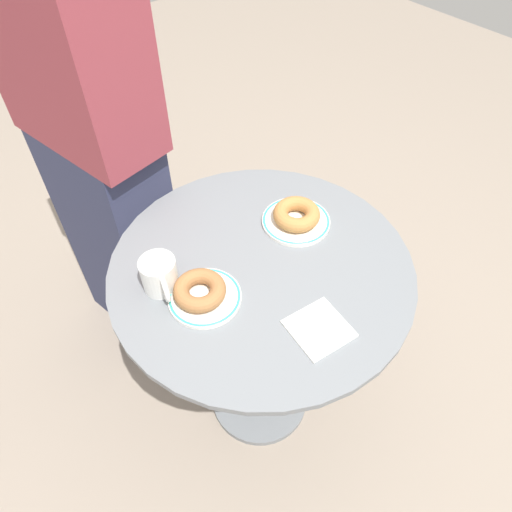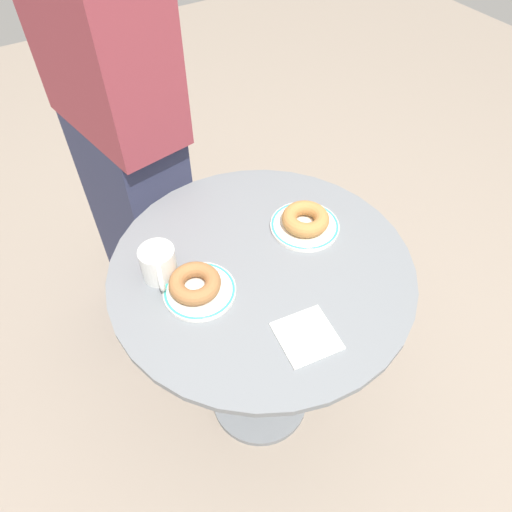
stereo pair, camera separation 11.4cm
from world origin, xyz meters
name	(u,v)px [view 1 (the left image)]	position (x,y,z in m)	size (l,w,h in m)	color
ground_plane	(260,400)	(0.00, 0.00, -0.01)	(7.00, 7.00, 0.02)	gray
cafe_table	(261,312)	(0.00, 0.00, 0.56)	(0.76, 0.76, 0.76)	slate
plate_left	(205,297)	(-0.17, 0.01, 0.77)	(0.17, 0.17, 0.01)	white
plate_right	(296,221)	(0.17, 0.05, 0.77)	(0.18, 0.18, 0.01)	white
donut_cinnamon	(200,290)	(-0.18, 0.01, 0.79)	(0.12, 0.12, 0.04)	#A36B3D
donut_old_fashioned	(297,214)	(0.17, 0.05, 0.79)	(0.13, 0.13, 0.04)	#BC7F42
paper_napkin	(319,329)	(-0.02, -0.23, 0.76)	(0.12, 0.12, 0.01)	white
coffee_mug	(160,275)	(-0.23, 0.10, 0.81)	(0.09, 0.12, 0.09)	white
person_figure	(98,157)	(-0.11, 0.63, 0.79)	(0.30, 0.49, 1.62)	#2D3351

